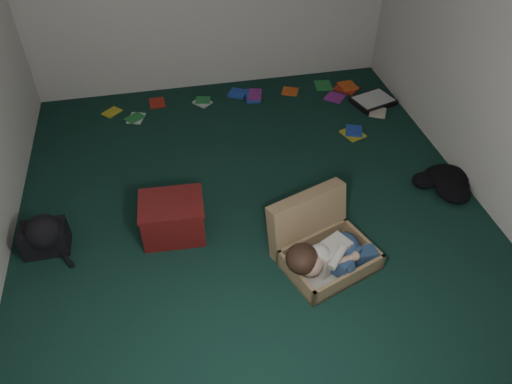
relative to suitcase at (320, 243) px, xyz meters
name	(u,v)px	position (x,y,z in m)	size (l,w,h in m)	color
floor	(252,211)	(-0.41, 0.61, -0.15)	(4.50, 4.50, 0.00)	#0F2D25
wall_front	(373,369)	(-0.41, -1.64, 1.15)	(4.50, 4.50, 0.00)	white
wall_right	(508,50)	(1.59, 0.61, 1.15)	(4.50, 4.50, 0.00)	white
suitcase	(320,243)	(0.00, 0.00, 0.00)	(0.86, 0.85, 0.50)	#A08058
person	(330,256)	(0.01, -0.18, 0.04)	(0.75, 0.38, 0.31)	silver
maroon_bin	(173,218)	(-1.10, 0.48, 0.03)	(0.53, 0.43, 0.35)	#5B1313
backpack	(45,237)	(-2.11, 0.52, -0.02)	(0.43, 0.35, 0.26)	black
clothing_pile	(437,184)	(1.29, 0.54, -0.08)	(0.46, 0.38, 0.15)	black
paper_tray	(373,101)	(1.29, 2.06, -0.12)	(0.52, 0.45, 0.06)	black
book_scatter	(261,102)	(0.04, 2.32, -0.14)	(3.08, 1.30, 0.02)	gold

